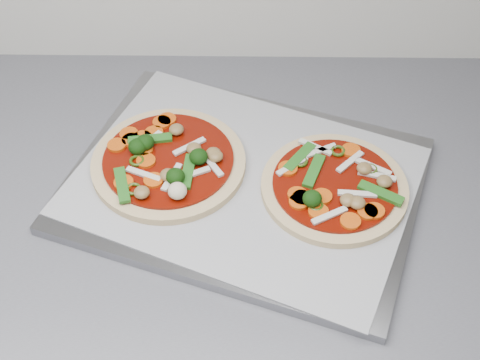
{
  "coord_description": "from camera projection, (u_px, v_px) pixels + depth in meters",
  "views": [
    {
      "loc": [
        0.07,
        0.74,
        1.55
      ],
      "look_at": [
        0.06,
        1.31,
        0.93
      ],
      "focal_mm": 50.0,
      "sensor_mm": 36.0,
      "label": 1
    }
  ],
  "objects": [
    {
      "name": "pizza_right",
      "position": [
        335.0,
        187.0,
        0.84
      ],
      "size": [
        0.25,
        0.25,
        0.03
      ],
      "rotation": [
        0.0,
        0.0,
        -0.47
      ],
      "color": "tan",
      "rests_on": "parchment"
    },
    {
      "name": "countertop",
      "position": [
        193.0,
        209.0,
        0.87
      ],
      "size": [
        3.6,
        0.6,
        0.04
      ],
      "primitive_type": "cube",
      "color": "slate",
      "rests_on": "base_cabinet"
    },
    {
      "name": "baking_tray",
      "position": [
        244.0,
        185.0,
        0.87
      ],
      "size": [
        0.52,
        0.45,
        0.01
      ],
      "primitive_type": "cube",
      "rotation": [
        0.0,
        0.0,
        -0.34
      ],
      "color": "gray",
      "rests_on": "countertop"
    },
    {
      "name": "parchment",
      "position": [
        244.0,
        180.0,
        0.86
      ],
      "size": [
        0.5,
        0.44,
        0.0
      ],
      "primitive_type": "cube",
      "rotation": [
        0.0,
        0.0,
        -0.4
      ],
      "color": "#A2A3A8",
      "rests_on": "baking_tray"
    },
    {
      "name": "pizza_left",
      "position": [
        168.0,
        161.0,
        0.87
      ],
      "size": [
        0.22,
        0.22,
        0.03
      ],
      "rotation": [
        0.0,
        0.0,
        0.09
      ],
      "color": "tan",
      "rests_on": "parchment"
    }
  ]
}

